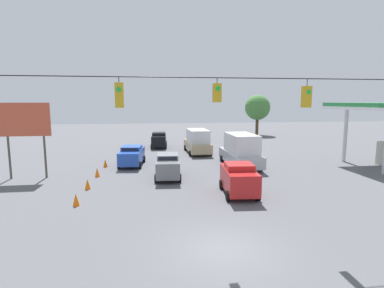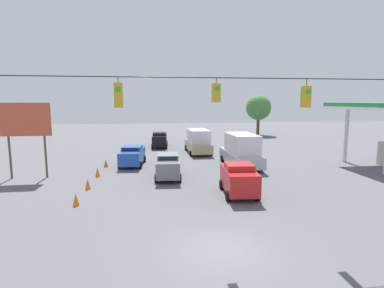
% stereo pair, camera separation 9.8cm
% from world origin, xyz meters
% --- Properties ---
extents(ground_plane, '(140.00, 140.00, 0.00)m').
position_xyz_m(ground_plane, '(0.00, 0.00, 0.00)').
color(ground_plane, '#56565B').
extents(overhead_signal_span, '(22.57, 0.38, 7.91)m').
position_xyz_m(overhead_signal_span, '(0.03, -1.30, 4.78)').
color(overhead_signal_span, '#939399').
rests_on(overhead_signal_span, ground_plane).
extents(sedan_red_crossing_near, '(2.30, 4.01, 2.03)m').
position_xyz_m(sedan_red_crossing_near, '(-2.75, -6.93, 1.05)').
color(sedan_red_crossing_near, red).
rests_on(sedan_red_crossing_near, ground_plane).
extents(box_truck_silver_oncoming_far, '(2.67, 6.61, 3.02)m').
position_xyz_m(box_truck_silver_oncoming_far, '(-5.34, -14.99, 1.48)').
color(box_truck_silver_oncoming_far, '#A8AAB2').
rests_on(box_truck_silver_oncoming_far, ground_plane).
extents(sedan_grey_withflow_mid, '(2.16, 4.36, 1.89)m').
position_xyz_m(sedan_grey_withflow_mid, '(1.52, -11.79, 0.99)').
color(sedan_grey_withflow_mid, slate).
rests_on(sedan_grey_withflow_mid, ground_plane).
extents(sedan_black_withflow_deep, '(2.21, 4.40, 1.95)m').
position_xyz_m(sedan_black_withflow_deep, '(1.76, -27.56, 1.02)').
color(sedan_black_withflow_deep, black).
rests_on(sedan_black_withflow_deep, ground_plane).
extents(box_truck_tan_oncoming_deep, '(2.61, 6.33, 2.75)m').
position_xyz_m(box_truck_tan_oncoming_deep, '(-2.52, -22.56, 1.36)').
color(box_truck_tan_oncoming_deep, tan).
rests_on(box_truck_tan_oncoming_deep, ground_plane).
extents(sedan_blue_withflow_far, '(2.41, 4.66, 1.83)m').
position_xyz_m(sedan_blue_withflow_far, '(4.57, -16.84, 0.96)').
color(sedan_blue_withflow_far, '#234CB2').
rests_on(sedan_blue_withflow_far, ground_plane).
extents(traffic_cone_nearest, '(0.39, 0.39, 0.73)m').
position_xyz_m(traffic_cone_nearest, '(7.11, -6.13, 0.36)').
color(traffic_cone_nearest, orange).
rests_on(traffic_cone_nearest, ground_plane).
extents(traffic_cone_second, '(0.39, 0.39, 0.73)m').
position_xyz_m(traffic_cone_second, '(7.12, -9.41, 0.36)').
color(traffic_cone_second, orange).
rests_on(traffic_cone_second, ground_plane).
extents(traffic_cone_third, '(0.39, 0.39, 0.73)m').
position_xyz_m(traffic_cone_third, '(7.06, -12.85, 0.36)').
color(traffic_cone_third, orange).
rests_on(traffic_cone_third, ground_plane).
extents(traffic_cone_fourth, '(0.39, 0.39, 0.73)m').
position_xyz_m(traffic_cone_fourth, '(6.95, -16.37, 0.36)').
color(traffic_cone_fourth, orange).
rests_on(traffic_cone_fourth, ground_plane).
extents(roadside_billboard, '(3.71, 0.16, 5.85)m').
position_xyz_m(roadside_billboard, '(12.27, -13.14, 4.19)').
color(roadside_billboard, '#4C473D').
rests_on(roadside_billboard, ground_plane).
extents(tree_horizon_left, '(4.40, 4.40, 7.05)m').
position_xyz_m(tree_horizon_left, '(-15.96, -39.90, 4.81)').
color(tree_horizon_left, '#4C3823').
rests_on(tree_horizon_left, ground_plane).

